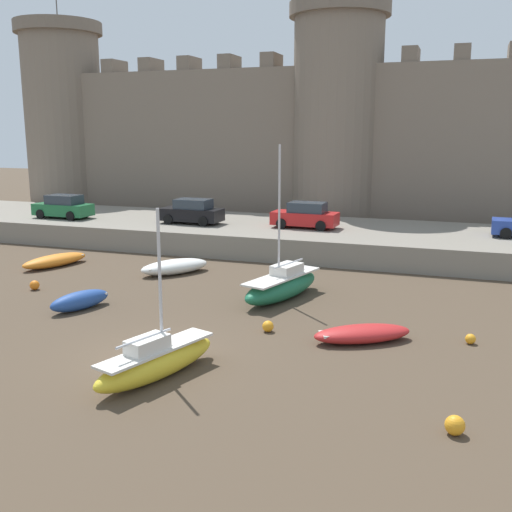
{
  "coord_description": "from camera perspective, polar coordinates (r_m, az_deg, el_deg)",
  "views": [
    {
      "loc": [
        9.58,
        -16.93,
        7.5
      ],
      "look_at": [
        1.77,
        5.34,
        2.5
      ],
      "focal_mm": 42.0,
      "sensor_mm": 36.0,
      "label": 1
    }
  ],
  "objects": [
    {
      "name": "car_quay_east",
      "position": [
        37.76,
        4.73,
        3.85
      ],
      "size": [
        4.15,
        1.97,
        1.62
      ],
      "color": "red",
      "rests_on": "quay_road"
    },
    {
      "name": "rowboat_midflat_centre",
      "position": [
        31.96,
        -7.75,
        -0.98
      ],
      "size": [
        3.47,
        3.95,
        0.77
      ],
      "color": "silver",
      "rests_on": "ground"
    },
    {
      "name": "quay_road",
      "position": [
        38.6,
        4.65,
        1.79
      ],
      "size": [
        61.32,
        10.0,
        1.42
      ],
      "primitive_type": "cube",
      "color": "gray",
      "rests_on": "ground"
    },
    {
      "name": "ground_plane",
      "position": [
        20.85,
        -9.62,
        -9.29
      ],
      "size": [
        160.0,
        160.0,
        0.0
      ],
      "primitive_type": "plane",
      "color": "#4C3D2D"
    },
    {
      "name": "mooring_buoy_mid_mud",
      "position": [
        22.84,
        19.75,
        -7.45
      ],
      "size": [
        0.37,
        0.37,
        0.37
      ],
      "primitive_type": "sphere",
      "color": "orange",
      "rests_on": "ground"
    },
    {
      "name": "car_quay_centre_west",
      "position": [
        39.62,
        -6.13,
        4.21
      ],
      "size": [
        4.15,
        1.97,
        1.62
      ],
      "color": "black",
      "rests_on": "quay_road"
    },
    {
      "name": "rowboat_near_channel_right",
      "position": [
        22.01,
        10.08,
        -7.26
      ],
      "size": [
        3.75,
        2.97,
        0.62
      ],
      "color": "red",
      "rests_on": "ground"
    },
    {
      "name": "rowboat_near_channel_left",
      "position": [
        26.52,
        -16.42,
        -4.05
      ],
      "size": [
        1.82,
        2.95,
        0.78
      ],
      "color": "#234793",
      "rests_on": "ground"
    },
    {
      "name": "sailboat_foreground_centre",
      "position": [
        26.94,
        2.51,
        -2.79
      ],
      "size": [
        2.84,
        5.51,
        6.89
      ],
      "color": "#1E6B47",
      "rests_on": "ground"
    },
    {
      "name": "sailboat_midflat_right",
      "position": [
        18.82,
        -9.47,
        -9.78
      ],
      "size": [
        2.48,
        4.86,
        5.24
      ],
      "color": "yellow",
      "rests_on": "ground"
    },
    {
      "name": "mooring_buoy_off_centre",
      "position": [
        30.44,
        -20.34,
        -2.62
      ],
      "size": [
        0.46,
        0.46,
        0.46
      ],
      "primitive_type": "sphere",
      "color": "orange",
      "rests_on": "ground"
    },
    {
      "name": "mooring_buoy_near_shore",
      "position": [
        22.75,
        1.15,
        -6.71
      ],
      "size": [
        0.43,
        0.43,
        0.43
      ],
      "primitive_type": "sphere",
      "color": "orange",
      "rests_on": "ground"
    },
    {
      "name": "car_quay_centre_east",
      "position": [
        43.99,
        -17.88,
        4.47
      ],
      "size": [
        4.15,
        1.97,
        1.62
      ],
      "color": "#1E6638",
      "rests_on": "quay_road"
    },
    {
      "name": "castle",
      "position": [
        46.88,
        7.69,
        11.78
      ],
      "size": [
        56.76,
        7.44,
        19.57
      ],
      "color": "#7A6B5B",
      "rests_on": "ground"
    },
    {
      "name": "rowboat_midflat_left",
      "position": [
        35.22,
        -18.59,
        -0.38
      ],
      "size": [
        2.41,
        4.17,
        0.67
      ],
      "color": "orange",
      "rests_on": "ground"
    },
    {
      "name": "mooring_buoy_near_channel",
      "position": [
        16.32,
        18.41,
        -15.05
      ],
      "size": [
        0.51,
        0.51,
        0.51
      ],
      "primitive_type": "sphere",
      "color": "orange",
      "rests_on": "ground"
    }
  ]
}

